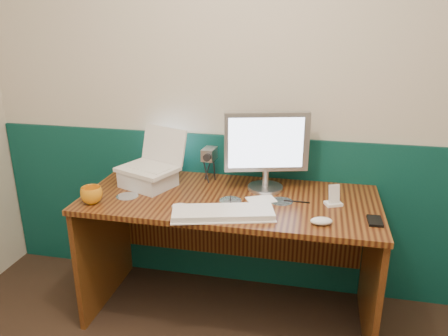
% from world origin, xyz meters
% --- Properties ---
extents(back_wall, '(3.50, 0.04, 2.50)m').
position_xyz_m(back_wall, '(0.00, 1.75, 1.25)').
color(back_wall, beige).
rests_on(back_wall, ground).
extents(wainscot, '(3.48, 0.02, 1.00)m').
position_xyz_m(wainscot, '(0.00, 1.74, 0.50)').
color(wainscot, '#083634').
rests_on(wainscot, ground).
extents(desk, '(1.60, 0.70, 0.75)m').
position_xyz_m(desk, '(-0.12, 1.38, 0.38)').
color(desk, black).
rests_on(desk, ground).
extents(laptop_riser, '(0.34, 0.31, 0.09)m').
position_xyz_m(laptop_riser, '(-0.62, 1.44, 0.80)').
color(laptop_riser, silver).
rests_on(laptop_riser, desk).
extents(laptop, '(0.38, 0.34, 0.26)m').
position_xyz_m(laptop, '(-0.62, 1.44, 0.97)').
color(laptop, silver).
rests_on(laptop, laptop_riser).
extents(monitor, '(0.48, 0.25, 0.46)m').
position_xyz_m(monitor, '(0.05, 1.54, 0.98)').
color(monitor, '#AEADB2').
rests_on(monitor, desk).
extents(keyboard, '(0.52, 0.29, 0.03)m').
position_xyz_m(keyboard, '(-0.11, 1.14, 0.76)').
color(keyboard, white).
rests_on(keyboard, desk).
extents(mouse_right, '(0.12, 0.08, 0.04)m').
position_xyz_m(mouse_right, '(0.36, 1.15, 0.77)').
color(mouse_right, silver).
rests_on(mouse_right, desk).
extents(mouse_left, '(0.10, 0.07, 0.03)m').
position_xyz_m(mouse_left, '(-0.34, 1.17, 0.77)').
color(mouse_left, white).
rests_on(mouse_left, desk).
extents(mug, '(0.15, 0.15, 0.09)m').
position_xyz_m(mug, '(-0.82, 1.15, 0.79)').
color(mug, orange).
rests_on(mug, desk).
extents(camcorder, '(0.10, 0.14, 0.21)m').
position_xyz_m(camcorder, '(-0.29, 1.60, 0.86)').
color(camcorder, '#A9A9AD').
rests_on(camcorder, desk).
extents(cd_spindle, '(0.12, 0.12, 0.02)m').
position_xyz_m(cd_spindle, '(-0.10, 1.28, 0.76)').
color(cd_spindle, silver).
rests_on(cd_spindle, desk).
extents(cd_loose_a, '(0.12, 0.12, 0.00)m').
position_xyz_m(cd_loose_a, '(-0.68, 1.27, 0.75)').
color(cd_loose_a, silver).
rests_on(cd_loose_a, desk).
extents(cd_loose_b, '(0.12, 0.12, 0.00)m').
position_xyz_m(cd_loose_b, '(0.16, 1.38, 0.75)').
color(cd_loose_b, silver).
rests_on(cd_loose_b, desk).
extents(pen, '(0.14, 0.01, 0.01)m').
position_xyz_m(pen, '(0.24, 1.39, 0.75)').
color(pen, black).
rests_on(pen, desk).
extents(papers, '(0.18, 0.16, 0.00)m').
position_xyz_m(papers, '(0.05, 1.38, 0.75)').
color(papers, white).
rests_on(papers, desk).
extents(dock, '(0.10, 0.09, 0.02)m').
position_xyz_m(dock, '(0.42, 1.39, 0.76)').
color(dock, white).
rests_on(dock, desk).
extents(music_player, '(0.06, 0.05, 0.10)m').
position_xyz_m(music_player, '(0.42, 1.39, 0.81)').
color(music_player, silver).
rests_on(music_player, dock).
extents(pda, '(0.07, 0.11, 0.01)m').
position_xyz_m(pda, '(0.62, 1.23, 0.76)').
color(pda, black).
rests_on(pda, desk).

